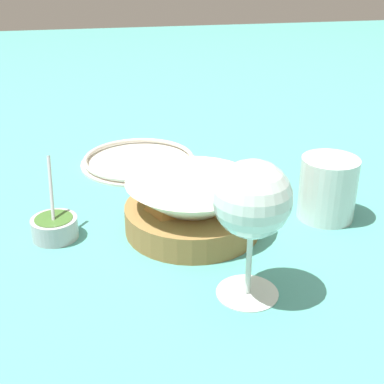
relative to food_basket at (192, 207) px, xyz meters
The scene contains 6 objects.
ground_plane 0.04m from the food_basket, behind, with size 4.00×4.00×0.00m, color teal.
food_basket is the anchor object (origin of this frame).
sauce_cup 0.20m from the food_basket, 87.01° to the left, with size 0.07×0.07×0.11m.
wine_glass 0.20m from the food_basket, 168.33° to the right, with size 0.09×0.09×0.18m.
beer_mug 0.21m from the food_basket, 91.73° to the right, with size 0.13×0.09×0.10m.
side_plate 0.27m from the food_basket, 11.23° to the left, with size 0.22×0.22×0.01m.
Camera 1 is at (-0.69, 0.13, 0.40)m, focal length 50.00 mm.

